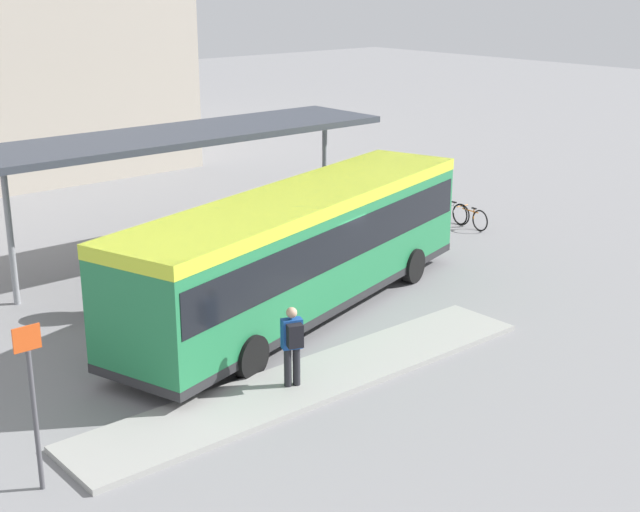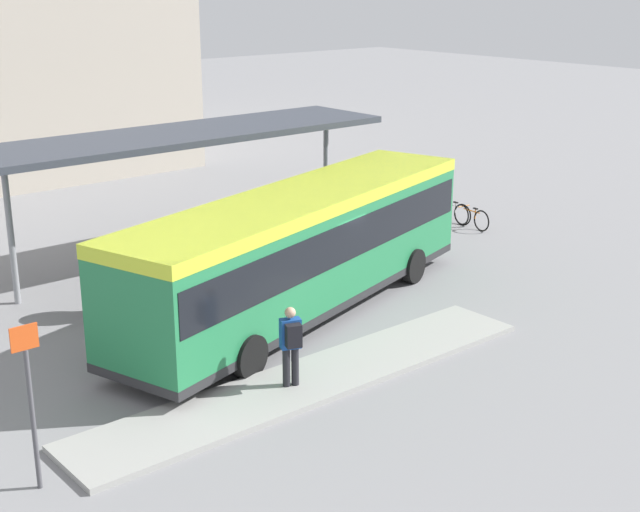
% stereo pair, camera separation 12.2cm
% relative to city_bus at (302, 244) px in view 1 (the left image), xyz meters
% --- Properties ---
extents(ground_plane, '(120.00, 120.00, 0.00)m').
position_rel_city_bus_xyz_m(ground_plane, '(-0.01, -0.00, -1.76)').
color(ground_plane, gray).
extents(curb_island, '(10.62, 1.80, 0.12)m').
position_rel_city_bus_xyz_m(curb_island, '(-2.28, -3.14, -1.70)').
color(curb_island, '#9E9E99').
rests_on(curb_island, ground_plane).
extents(city_bus, '(11.69, 5.56, 3.00)m').
position_rel_city_bus_xyz_m(city_bus, '(0.00, 0.00, 0.00)').
color(city_bus, '#237A47').
rests_on(city_bus, ground_plane).
extents(pedestrian_waiting, '(0.48, 0.51, 1.64)m').
position_rel_city_bus_xyz_m(pedestrian_waiting, '(-2.84, -3.18, -0.70)').
color(pedestrian_waiting, '#232328').
rests_on(pedestrian_waiting, curb_island).
extents(bicycle_orange, '(0.48, 1.63, 0.71)m').
position_rel_city_bus_xyz_m(bicycle_orange, '(9.05, 2.44, -1.41)').
color(bicycle_orange, black).
rests_on(bicycle_orange, ground_plane).
extents(bicycle_white, '(0.48, 1.71, 0.74)m').
position_rel_city_bus_xyz_m(bicycle_white, '(9.06, 3.33, -1.39)').
color(bicycle_white, black).
rests_on(bicycle_white, ground_plane).
extents(bicycle_blue, '(0.48, 1.79, 0.77)m').
position_rel_city_bus_xyz_m(bicycle_blue, '(9.18, 4.21, -1.38)').
color(bicycle_blue, black).
rests_on(bicycle_blue, ground_plane).
extents(station_shelter, '(11.95, 3.07, 3.79)m').
position_rel_city_bus_xyz_m(station_shelter, '(0.07, 5.15, 1.88)').
color(station_shelter, '#383D47').
rests_on(station_shelter, ground_plane).
extents(potted_planter_near_shelter, '(0.97, 0.97, 1.43)m').
position_rel_city_bus_xyz_m(potted_planter_near_shelter, '(-3.75, 2.94, -1.02)').
color(potted_planter_near_shelter, slate).
rests_on(potted_planter_near_shelter, ground_plane).
extents(platform_sign, '(0.44, 0.08, 2.80)m').
position_rel_city_bus_xyz_m(platform_sign, '(-8.08, -3.29, -0.21)').
color(platform_sign, '#4C4C51').
rests_on(platform_sign, ground_plane).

